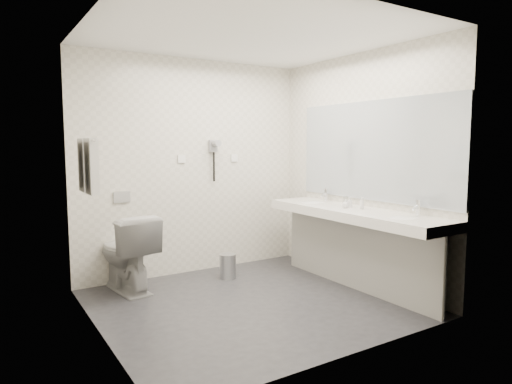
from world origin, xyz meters
TOP-DOWN VIEW (x-y plane):
  - floor at (0.00, 0.00)m, footprint 2.80×2.80m
  - ceiling at (0.00, 0.00)m, footprint 2.80×2.80m
  - wall_back at (0.00, 1.30)m, footprint 2.80×0.00m
  - wall_front at (0.00, -1.30)m, footprint 2.80×0.00m
  - wall_left at (-1.40, 0.00)m, footprint 0.00×2.60m
  - wall_right at (1.40, 0.00)m, footprint 0.00×2.60m
  - vanity_counter at (1.12, -0.20)m, footprint 0.55×2.20m
  - vanity_panel at (1.15, -0.20)m, footprint 0.03×2.15m
  - vanity_post_near at (1.18, -1.24)m, footprint 0.06×0.06m
  - vanity_post_far at (1.18, 0.84)m, footprint 0.06×0.06m
  - mirror at (1.39, -0.20)m, footprint 0.02×2.20m
  - basin_near at (1.12, -0.85)m, footprint 0.40×0.31m
  - basin_far at (1.12, 0.45)m, footprint 0.40×0.31m
  - faucet_near at (1.32, -0.85)m, footprint 0.04×0.04m
  - faucet_far at (1.32, 0.45)m, footprint 0.04×0.04m
  - soap_bottle_a at (1.19, -0.08)m, footprint 0.07×0.07m
  - soap_bottle_b at (1.10, -0.11)m, footprint 0.10×0.10m
  - soap_bottle_c at (1.18, -0.26)m, footprint 0.05×0.05m
  - glass_left at (1.27, 0.07)m, footprint 0.05×0.05m
  - toilet at (-0.90, 1.00)m, footprint 0.55×0.85m
  - flush_plate at (-0.85, 1.29)m, footprint 0.18×0.02m
  - pedal_bin at (0.19, 0.82)m, footprint 0.25×0.25m
  - bin_lid at (0.19, 0.82)m, footprint 0.19×0.19m
  - towel_rail at (-1.35, 0.55)m, footprint 0.02×0.62m
  - towel_near at (-1.34, 0.41)m, footprint 0.07×0.24m
  - towel_far at (-1.34, 0.69)m, footprint 0.07×0.24m
  - dryer_cradle at (0.25, 1.27)m, footprint 0.10×0.04m
  - dryer_barrel at (0.25, 1.20)m, footprint 0.08×0.14m
  - dryer_cord at (0.25, 1.26)m, footprint 0.02×0.02m
  - switch_plate_a at (-0.15, 1.29)m, footprint 0.09×0.02m
  - switch_plate_b at (0.55, 1.29)m, footprint 0.09×0.02m

SIDE VIEW (x-z plane):
  - floor at x=0.00m, z-range 0.00..0.00m
  - pedal_bin at x=0.19m, z-range 0.00..0.26m
  - bin_lid at x=0.19m, z-range 0.26..0.28m
  - vanity_panel at x=1.15m, z-range 0.00..0.75m
  - vanity_post_near at x=1.18m, z-range 0.00..0.75m
  - vanity_post_far at x=1.18m, z-range 0.00..0.75m
  - toilet at x=-0.90m, z-range 0.00..0.81m
  - vanity_counter at x=1.12m, z-range 0.75..0.85m
  - basin_near at x=1.12m, z-range 0.81..0.86m
  - basin_far at x=1.12m, z-range 0.81..0.86m
  - soap_bottle_b at x=1.10m, z-range 0.85..0.94m
  - glass_left at x=1.27m, z-range 0.85..0.95m
  - soap_bottle_a at x=1.19m, z-range 0.85..0.96m
  - soap_bottle_c at x=1.18m, z-range 0.85..0.98m
  - faucet_near at x=1.32m, z-range 0.85..1.00m
  - faucet_far at x=1.32m, z-range 0.85..1.00m
  - flush_plate at x=-0.85m, z-range 0.89..1.01m
  - wall_back at x=0.00m, z-range -0.15..2.65m
  - wall_front at x=0.00m, z-range -0.15..2.65m
  - wall_left at x=-1.40m, z-range -0.05..2.55m
  - wall_right at x=1.40m, z-range -0.05..2.55m
  - dryer_cord at x=0.25m, z-range 1.07..1.43m
  - towel_near at x=-1.34m, z-range 1.09..1.57m
  - towel_far at x=-1.34m, z-range 1.09..1.57m
  - switch_plate_a at x=-0.15m, z-range 1.31..1.40m
  - switch_plate_b at x=0.55m, z-range 1.31..1.40m
  - mirror at x=1.39m, z-range 0.92..1.98m
  - dryer_cradle at x=0.25m, z-range 1.43..1.57m
  - dryer_barrel at x=0.25m, z-range 1.49..1.57m
  - towel_rail at x=-1.35m, z-range 1.54..1.56m
  - ceiling at x=0.00m, z-range 2.50..2.50m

